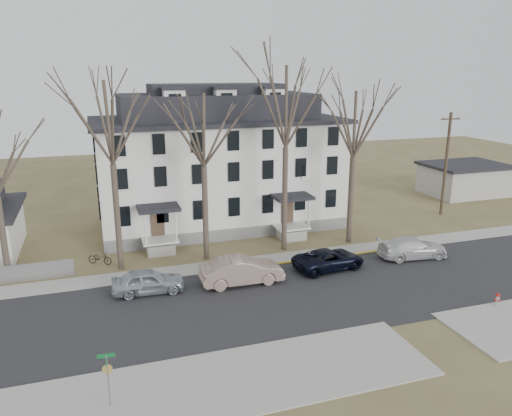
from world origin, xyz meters
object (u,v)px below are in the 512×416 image
object	(u,v)px
utility_pole_far	(446,163)
car_silver	(148,282)
tree_mid_right	(355,120)
car_white	(413,248)
car_tan	(242,271)
tree_far_left	(109,116)
car_navy	(329,260)
boarding_house	(218,163)
fire_hydrant	(497,300)
tree_center	(286,101)
bicycle_left	(100,258)
tree_mid_left	(203,125)
street_sign	(108,372)

from	to	relation	value
utility_pole_far	car_silver	size ratio (longest dim) A/B	2.18
tree_mid_right	car_white	distance (m)	10.32
car_tan	tree_far_left	bearing A→B (deg)	55.77
tree_mid_right	car_navy	bearing A→B (deg)	-131.29
car_silver	boarding_house	bearing A→B (deg)	-28.02
fire_hydrant	tree_center	bearing A→B (deg)	123.05
tree_mid_right	utility_pole_far	size ratio (longest dim) A/B	1.34
utility_pole_far	car_navy	bearing A→B (deg)	-151.28
car_navy	car_silver	bearing A→B (deg)	83.41
car_tan	bicycle_left	world-z (taller)	car_tan
boarding_house	car_white	bearing A→B (deg)	-48.57
car_silver	car_tan	distance (m)	5.83
boarding_house	tree_mid_left	xyz separation A→B (m)	(-3.00, -8.15, 4.22)
tree_center	bicycle_left	distance (m)	17.09
car_white	tree_center	bearing A→B (deg)	67.50
tree_mid_right	bicycle_left	world-z (taller)	tree_mid_right
boarding_house	tree_mid_right	xyz separation A→B (m)	(8.50, -8.15, 4.22)
boarding_house	tree_far_left	world-z (taller)	tree_far_left
car_silver	street_sign	size ratio (longest dim) A/B	1.79
car_tan	car_white	bearing A→B (deg)	-87.24
tree_mid_left	bicycle_left	xyz separation A→B (m)	(-7.34, 1.19, -9.13)
tree_far_left	street_sign	xyz separation A→B (m)	(-1.36, -14.88, -8.71)
tree_far_left	bicycle_left	distance (m)	10.03
boarding_house	tree_mid_left	world-z (taller)	tree_mid_left
fire_hydrant	tree_mid_right	bearing A→B (deg)	102.19
bicycle_left	car_white	bearing A→B (deg)	-73.18
tree_far_left	bicycle_left	xyz separation A→B (m)	(-1.34, 1.19, -9.87)
car_navy	car_white	size ratio (longest dim) A/B	0.99
car_silver	car_tan	size ratio (longest dim) A/B	0.82
car_white	fire_hydrant	world-z (taller)	car_white
car_white	fire_hydrant	size ratio (longest dim) A/B	5.99
boarding_house	tree_far_left	distance (m)	13.12
tree_mid_left	car_navy	world-z (taller)	tree_mid_left
car_white	car_navy	bearing A→B (deg)	96.76
street_sign	car_white	bearing A→B (deg)	30.28
boarding_house	car_white	world-z (taller)	boarding_house
car_silver	car_navy	bearing A→B (deg)	-87.13
boarding_house	street_sign	xyz separation A→B (m)	(-10.36, -23.03, -3.74)
tree_mid_left	tree_center	xyz separation A→B (m)	(6.00, 0.00, 1.48)
fire_hydrant	boarding_house	bearing A→B (deg)	118.36
boarding_house	tree_far_left	bearing A→B (deg)	-137.82
car_silver	car_tan	world-z (taller)	car_tan
car_white	car_silver	bearing A→B (deg)	96.43
car_tan	fire_hydrant	xyz separation A→B (m)	(13.08, -7.65, -0.45)
utility_pole_far	car_silver	distance (m)	29.77
tree_mid_left	tree_far_left	bearing A→B (deg)	180.00
tree_mid_left	boarding_house	bearing A→B (deg)	69.80
boarding_house	car_silver	size ratio (longest dim) A/B	4.77
utility_pole_far	car_white	bearing A→B (deg)	-136.77
tree_far_left	tree_mid_right	bearing A→B (deg)	0.00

